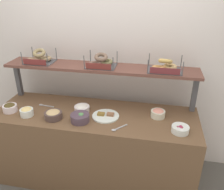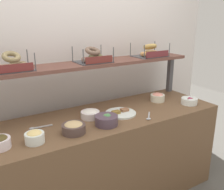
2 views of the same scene
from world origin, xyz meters
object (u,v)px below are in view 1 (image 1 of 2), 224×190
(bowl_cream_cheese, at_px, (82,108))
(bagel_basket_sesame, at_px, (165,67))
(bowl_egg_salad, at_px, (27,112))
(bowl_hummus, at_px, (53,114))
(serving_spoon_by_edge, at_px, (117,129))
(bowl_beet_salad, at_px, (180,129))
(serving_plate_white, at_px, (106,116))
(bowl_lox_spread, at_px, (158,113))
(serving_spoon_near_plate, at_px, (44,105))
(bagel_basket_everything, at_px, (40,58))
(bowl_chocolate_spread, at_px, (10,107))
(bagel_basket_poppy, at_px, (101,62))
(bowl_veggie_mix, at_px, (80,118))

(bowl_cream_cheese, height_order, bagel_basket_sesame, bagel_basket_sesame)
(bowl_egg_salad, bearing_deg, bowl_hummus, 0.29)
(bowl_cream_cheese, height_order, serving_spoon_by_edge, bowl_cream_cheese)
(bowl_beet_salad, xyz_separation_m, serving_plate_white, (-0.72, 0.13, -0.02))
(serving_spoon_by_edge, bearing_deg, bowl_cream_cheese, 148.15)
(bowl_lox_spread, bearing_deg, serving_spoon_by_edge, -140.22)
(serving_spoon_near_plate, distance_m, bagel_basket_everything, 0.52)
(bowl_cream_cheese, distance_m, bagel_basket_sesame, 0.95)
(bowl_chocolate_spread, xyz_separation_m, serving_spoon_near_plate, (0.30, 0.18, -0.04))
(bowl_chocolate_spread, bearing_deg, bagel_basket_poppy, 23.00)
(bowl_veggie_mix, height_order, serving_plate_white, bowl_veggie_mix)
(bowl_cream_cheese, relative_size, serving_plate_white, 0.59)
(bagel_basket_everything, height_order, bagel_basket_sesame, bagel_basket_everything)
(bowl_veggie_mix, height_order, bowl_cream_cheese, bowl_veggie_mix)
(bowl_lox_spread, height_order, bagel_basket_sesame, bagel_basket_sesame)
(bowl_lox_spread, xyz_separation_m, bowl_hummus, (-1.03, -0.23, 0.00))
(bowl_lox_spread, relative_size, bagel_basket_poppy, 0.47)
(bowl_egg_salad, relative_size, bowl_hummus, 0.75)
(serving_plate_white, xyz_separation_m, serving_spoon_by_edge, (0.16, -0.20, -0.00))
(bowl_cream_cheese, distance_m, bowl_hummus, 0.31)
(bowl_lox_spread, xyz_separation_m, bagel_basket_everything, (-1.33, 0.20, 0.44))
(bowl_beet_salad, height_order, bagel_basket_everything, bagel_basket_everything)
(bowl_hummus, bearing_deg, bowl_beet_salad, -0.10)
(bowl_chocolate_spread, height_order, serving_spoon_by_edge, bowl_chocolate_spread)
(bowl_cream_cheese, bearing_deg, bowl_chocolate_spread, -168.61)
(bowl_egg_salad, height_order, bowl_veggie_mix, bowl_veggie_mix)
(bowl_hummus, bearing_deg, bowl_lox_spread, 12.83)
(bowl_chocolate_spread, relative_size, serving_spoon_by_edge, 1.06)
(bowl_lox_spread, xyz_separation_m, bowl_cream_cheese, (-0.79, -0.04, -0.01))
(bowl_lox_spread, bearing_deg, bagel_basket_poppy, 162.83)
(bowl_hummus, bearing_deg, serving_plate_white, 14.66)
(bowl_veggie_mix, distance_m, bowl_hummus, 0.28)
(bowl_chocolate_spread, distance_m, bowl_hummus, 0.51)
(bowl_lox_spread, relative_size, bowl_beet_salad, 0.91)
(serving_spoon_near_plate, bearing_deg, bagel_basket_poppy, 18.70)
(serving_plate_white, bearing_deg, bagel_basket_poppy, 110.70)
(serving_spoon_by_edge, bearing_deg, bowl_veggie_mix, 169.96)
(bowl_lox_spread, relative_size, bowl_cream_cheese, 0.89)
(serving_spoon_by_edge, relative_size, bagel_basket_everything, 0.46)
(bowl_chocolate_spread, xyz_separation_m, bowl_beet_salad, (1.74, -0.05, -0.01))
(bowl_lox_spread, bearing_deg, bagel_basket_everything, 171.53)
(bowl_lox_spread, bearing_deg, bowl_beet_salad, -49.04)
(serving_spoon_near_plate, distance_m, bagel_basket_sesame, 1.36)
(bowl_veggie_mix, xyz_separation_m, bowl_cream_cheese, (-0.05, 0.20, -0.01))
(serving_spoon_near_plate, height_order, bagel_basket_everything, bagel_basket_everything)
(bowl_beet_salad, bearing_deg, bagel_basket_everything, 164.21)
(bowl_beet_salad, distance_m, bagel_basket_sesame, 0.64)
(serving_plate_white, relative_size, serving_spoon_by_edge, 1.97)
(bowl_egg_salad, distance_m, bowl_lox_spread, 1.34)
(bagel_basket_sesame, bearing_deg, bowl_veggie_mix, -151.37)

